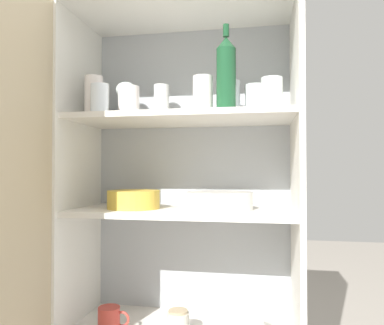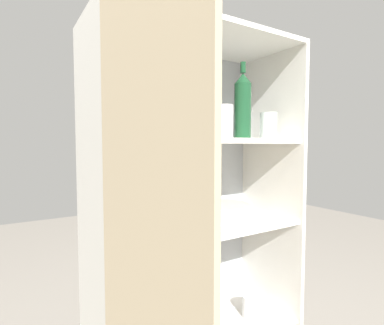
{
  "view_description": "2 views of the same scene",
  "coord_description": "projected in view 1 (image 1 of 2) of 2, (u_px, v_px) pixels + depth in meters",
  "views": [
    {
      "loc": [
        0.28,
        -1.16,
        0.93
      ],
      "look_at": [
        0.04,
        0.16,
        0.96
      ],
      "focal_mm": 35.0,
      "sensor_mm": 36.0,
      "label": 1
    },
    {
      "loc": [
        -0.64,
        -0.81,
        1.1
      ],
      "look_at": [
        -0.0,
        0.21,
        1.03
      ],
      "focal_mm": 28.0,
      "sensor_mm": 36.0,
      "label": 2
    }
  ],
  "objects": [
    {
      "name": "tumbler_glass_8",
      "position": [
        272.0,
        95.0,
        1.25
      ],
      "size": [
        0.07,
        0.07,
        0.11
      ],
      "color": "white",
      "rests_on": "shelf_board_upper"
    },
    {
      "name": "tumbler_glass_1",
      "position": [
        203.0,
        95.0,
        1.3
      ],
      "size": [
        0.07,
        0.07,
        0.13
      ],
      "color": "silver",
      "rests_on": "shelf_board_upper"
    },
    {
      "name": "tumbler_glass_4",
      "position": [
        94.0,
        96.0,
        1.36
      ],
      "size": [
        0.07,
        0.07,
        0.15
      ],
      "color": "silver",
      "rests_on": "shelf_board_upper"
    },
    {
      "name": "cupboard_back_panel",
      "position": [
        192.0,
        212.0,
        1.55
      ],
      "size": [
        0.83,
        0.02,
        1.51
      ],
      "primitive_type": "cube",
      "color": "#B2B7BC",
      "rests_on": "ground_plane"
    },
    {
      "name": "wine_glass_0",
      "position": [
        126.0,
        92.0,
        1.49
      ],
      "size": [
        0.08,
        0.08,
        0.15
      ],
      "color": "white",
      "rests_on": "shelf_board_upper"
    },
    {
      "name": "shelf_board_middle",
      "position": [
        183.0,
        212.0,
        1.37
      ],
      "size": [
        0.79,
        0.35,
        0.02
      ],
      "primitive_type": "cube",
      "color": "silver"
    },
    {
      "name": "tumbler_glass_2",
      "position": [
        99.0,
        99.0,
        1.3
      ],
      "size": [
        0.06,
        0.06,
        0.1
      ],
      "color": "white",
      "rests_on": "shelf_board_upper"
    },
    {
      "name": "serving_spoon",
      "position": [
        229.0,
        323.0,
        1.39
      ],
      "size": [
        0.16,
        0.1,
        0.01
      ],
      "color": "silver",
      "rests_on": "shelf_board_lower"
    },
    {
      "name": "tumbler_glass_7",
      "position": [
        229.0,
        99.0,
        1.39
      ],
      "size": [
        0.08,
        0.08,
        0.13
      ],
      "color": "white",
      "rests_on": "shelf_board_upper"
    },
    {
      "name": "tumbler_glass_0",
      "position": [
        162.0,
        103.0,
        1.47
      ],
      "size": [
        0.06,
        0.06,
        0.14
      ],
      "color": "white",
      "rests_on": "shelf_board_upper"
    },
    {
      "name": "tumbler_glass_3",
      "position": [
        256.0,
        101.0,
        1.37
      ],
      "size": [
        0.08,
        0.08,
        0.11
      ],
      "color": "white",
      "rests_on": "shelf_board_upper"
    },
    {
      "name": "cupboard_door",
      "position": [
        20.0,
        233.0,
        1.04
      ],
      "size": [
        0.08,
        0.41,
        1.51
      ],
      "color": "tan",
      "rests_on": "ground_plane"
    },
    {
      "name": "storage_jar",
      "position": [
        178.0,
        323.0,
        1.29
      ],
      "size": [
        0.08,
        0.08,
        0.09
      ],
      "color": "beige",
      "rests_on": "shelf_board_lower"
    },
    {
      "name": "mixing_bowl_large",
      "position": [
        134.0,
        199.0,
        1.38
      ],
      "size": [
        0.19,
        0.19,
        0.07
      ],
      "color": "gold",
      "rests_on": "shelf_board_middle"
    },
    {
      "name": "cupboard_side_left",
      "position": [
        80.0,
        216.0,
        1.44
      ],
      "size": [
        0.02,
        0.39,
        1.51
      ],
      "primitive_type": "cube",
      "color": "white",
      "rests_on": "ground_plane"
    },
    {
      "name": "coffee_mug_primary",
      "position": [
        110.0,
        319.0,
        1.33
      ],
      "size": [
        0.12,
        0.08,
        0.08
      ],
      "color": "#BC3D33",
      "rests_on": "shelf_board_lower"
    },
    {
      "name": "cupboard_top_panel",
      "position": [
        183.0,
        11.0,
        1.38
      ],
      "size": [
        0.83,
        0.39,
        0.02
      ],
      "primitive_type": "cube",
      "color": "white",
      "rests_on": "cupboard_side_left"
    },
    {
      "name": "cupboard_side_right",
      "position": [
        297.0,
        221.0,
        1.29
      ],
      "size": [
        0.02,
        0.39,
        1.51
      ],
      "primitive_type": "cube",
      "color": "white",
      "rests_on": "ground_plane"
    },
    {
      "name": "plate_stack_white",
      "position": [
        220.0,
        201.0,
        1.35
      ],
      "size": [
        0.24,
        0.24,
        0.06
      ],
      "color": "silver",
      "rests_on": "shelf_board_middle"
    },
    {
      "name": "tumbler_glass_6",
      "position": [
        99.0,
        102.0,
        1.47
      ],
      "size": [
        0.08,
        0.08,
        0.14
      ],
      "color": "white",
      "rests_on": "shelf_board_upper"
    },
    {
      "name": "shelf_board_upper",
      "position": [
        183.0,
        119.0,
        1.37
      ],
      "size": [
        0.79,
        0.35,
        0.02
      ],
      "primitive_type": "cube",
      "color": "silver"
    },
    {
      "name": "wine_bottle",
      "position": [
        226.0,
        74.0,
        1.27
      ],
      "size": [
        0.07,
        0.07,
        0.3
      ],
      "color": "#194728",
      "rests_on": "shelf_board_upper"
    },
    {
      "name": "tumbler_glass_5",
      "position": [
        129.0,
        101.0,
        1.36
      ],
      "size": [
        0.08,
        0.08,
        0.11
      ],
      "color": "silver",
      "rests_on": "shelf_board_upper"
    }
  ]
}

